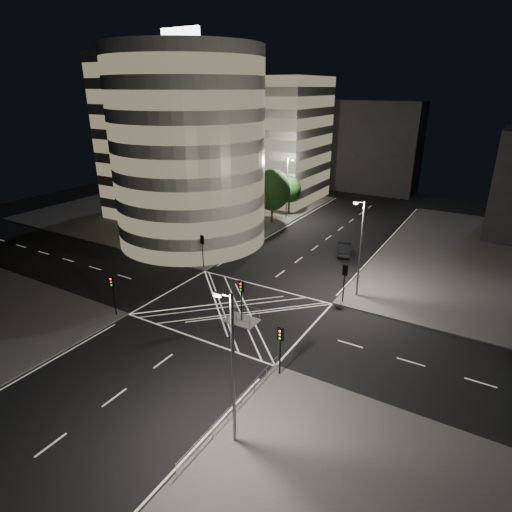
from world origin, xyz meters
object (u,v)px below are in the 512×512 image
Objects in this scene: traffic_signal_nl at (113,288)px; traffic_signal_fl at (202,245)px; traffic_signal_nr at (280,342)px; street_lamp_right_near at (232,366)px; street_lamp_left_near at (223,213)px; street_lamp_left_far at (287,186)px; traffic_signal_island at (241,293)px; traffic_signal_fr at (345,277)px; sedan at (344,249)px; central_island at (242,320)px; street_lamp_right_far at (360,246)px.

traffic_signal_fl is at bearing 90.00° from traffic_signal_nl.
street_lamp_right_near is (0.64, -7.20, 2.63)m from traffic_signal_nr.
street_lamp_left_far is at bearing 90.00° from street_lamp_left_near.
traffic_signal_island is 0.40× the size of street_lamp_left_far.
street_lamp_right_near reaches higher than traffic_signal_fr.
traffic_signal_island is 21.53m from sedan.
central_island is at bearing -70.05° from street_lamp_left_far.
traffic_signal_fl is 23.36m from street_lamp_left_far.
traffic_signal_island is at bearing 0.00° from central_island.
traffic_signal_island is at bearing -37.54° from traffic_signal_fl.
street_lamp_left_near is (-18.24, 5.20, 2.63)m from traffic_signal_fr.
street_lamp_left_far reaches higher than traffic_signal_fr.
traffic_signal_fl is 1.00× the size of traffic_signal_nr.
traffic_signal_fl is 13.60m from traffic_signal_nl.
street_lamp_left_far is 28.23m from street_lamp_right_far.
street_lamp_left_near reaches higher than traffic_signal_island.
street_lamp_right_near is at bearing -84.96° from traffic_signal_nr.
traffic_signal_fr is at bearing -15.92° from street_lamp_left_near.
traffic_signal_fl is at bearing -88.43° from street_lamp_left_far.
central_island is 0.30× the size of street_lamp_right_near.
traffic_signal_fl is 1.00× the size of traffic_signal_fr.
traffic_signal_fr is 1.00× the size of traffic_signal_island.
street_lamp_left_near is at bearing 134.13° from traffic_signal_nr.
street_lamp_left_near reaches higher than central_island.
street_lamp_left_far is at bearing 90.99° from traffic_signal_nl.
traffic_signal_nl reaches higher than sedan.
traffic_signal_fl is 0.40× the size of street_lamp_right_far.
central_island is 21.44m from sedan.
street_lamp_right_near reaches higher than sedan.
sedan is at bearing 115.74° from street_lamp_right_far.
street_lamp_right_near reaches higher than traffic_signal_island.
traffic_signal_fr is at bearing 37.69° from traffic_signal_nl.
street_lamp_right_near is (7.44, -12.50, 2.63)m from traffic_signal_island.
traffic_signal_island is 13.13m from street_lamp_right_far.
traffic_signal_fr is 13.96m from sedan.
street_lamp_left_near is (-0.64, 18.80, 2.63)m from traffic_signal_nl.
traffic_signal_nl is at bearing -142.31° from traffic_signal_fr.
street_lamp_right_far reaches higher than sedan.
traffic_signal_fl is at bearing 142.46° from central_island.
traffic_signal_island is 33.61m from street_lamp_left_far.
street_lamp_left_far and street_lamp_right_near have the same top height.
traffic_signal_nr is 0.86× the size of sedan.
traffic_signal_nl and traffic_signal_island have the same top height.
traffic_signal_island is at bearing 26.14° from traffic_signal_nl.
traffic_signal_fr is 13.60m from traffic_signal_nr.
traffic_signal_fr is 20.97m from street_lamp_right_near.
traffic_signal_fl is 18.55m from street_lamp_right_far.
sedan is at bearing 99.76° from traffic_signal_nr.
traffic_signal_nr is 7.69m from street_lamp_right_near.
sedan is (2.23, 21.31, 0.69)m from central_island.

